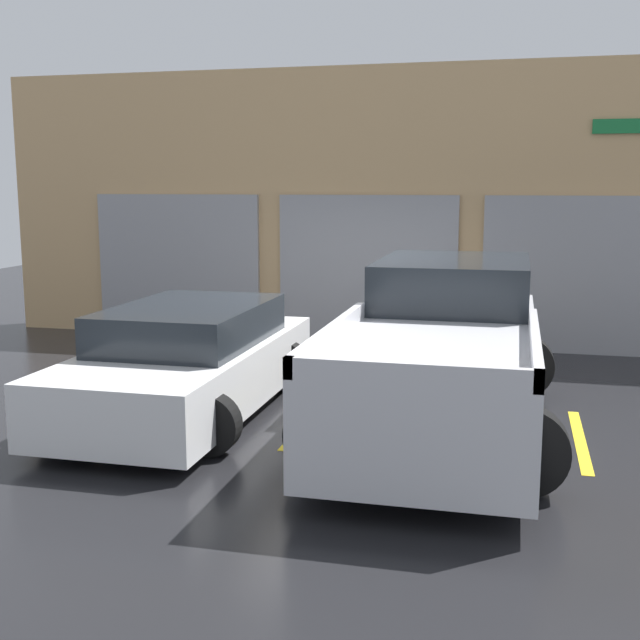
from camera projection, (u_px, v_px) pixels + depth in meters
ground_plane at (341, 386)px, 10.85m from camera, size 28.00×28.00×0.00m
shophouse_building at (382, 210)px, 13.62m from camera, size 13.65×0.68×4.62m
pickup_truck at (444, 351)px, 9.03m from camera, size 2.57×5.53×1.77m
sedan_white at (189, 362)px, 9.52m from camera, size 2.25×4.43×1.29m
parking_stripe_far_left at (78, 404)px, 9.95m from camera, size 0.12×2.20×0.01m
parking_stripe_left at (310, 420)px, 9.25m from camera, size 0.12×2.20×0.01m
parking_stripe_centre at (580, 440)px, 8.55m from camera, size 0.12×2.20×0.01m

